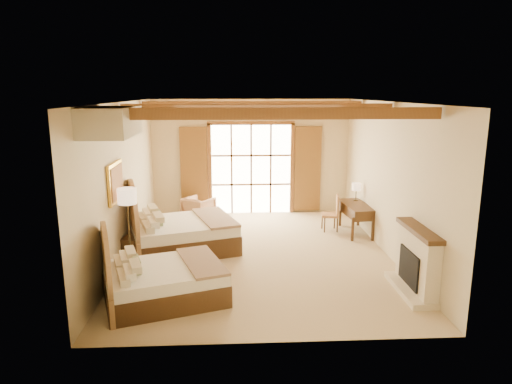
{
  "coord_description": "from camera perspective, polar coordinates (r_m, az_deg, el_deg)",
  "views": [
    {
      "loc": [
        -0.53,
        -9.2,
        3.42
      ],
      "look_at": [
        -0.04,
        0.2,
        1.32
      ],
      "focal_mm": 32.0,
      "sensor_mm": 36.0,
      "label": 1
    }
  ],
  "objects": [
    {
      "name": "wall_right",
      "position": [
        9.94,
        16.32,
        1.49
      ],
      "size": [
        0.0,
        7.0,
        7.0
      ],
      "primitive_type": "plane",
      "rotation": [
        1.57,
        0.0,
        -1.57
      ],
      "color": "beige",
      "rests_on": "ground"
    },
    {
      "name": "nightstand",
      "position": [
        9.59,
        -14.76,
        -7.02
      ],
      "size": [
        0.54,
        0.54,
        0.55
      ],
      "primitive_type": "cube",
      "rotation": [
        0.0,
        0.0,
        -0.2
      ],
      "color": "#462E1C",
      "rests_on": "floor"
    },
    {
      "name": "french_doors",
      "position": [
        12.84,
        -0.61,
        2.81
      ],
      "size": [
        3.95,
        0.08,
        2.6
      ],
      "color": "white",
      "rests_on": "ground"
    },
    {
      "name": "desk_chair",
      "position": [
        11.53,
        9.32,
        -3.42
      ],
      "size": [
        0.46,
        0.45,
        0.9
      ],
      "rotation": [
        0.0,
        0.0,
        -0.16
      ],
      "color": "#A37047",
      "rests_on": "floor"
    },
    {
      "name": "floor",
      "position": [
        9.83,
        0.27,
        -7.8
      ],
      "size": [
        7.0,
        7.0,
        0.0
      ],
      "primitive_type": "plane",
      "color": "#CCB287",
      "rests_on": "ground"
    },
    {
      "name": "desk_lamp",
      "position": [
        11.69,
        12.43,
        0.56
      ],
      "size": [
        0.22,
        0.22,
        0.44
      ],
      "color": "#39301D",
      "rests_on": "desk"
    },
    {
      "name": "desk",
      "position": [
        11.43,
        12.37,
        -3.15
      ],
      "size": [
        0.7,
        1.38,
        0.72
      ],
      "rotation": [
        0.0,
        0.0,
        0.1
      ],
      "color": "#462E1C",
      "rests_on": "floor"
    },
    {
      "name": "wall_back",
      "position": [
        12.84,
        -0.62,
        4.4
      ],
      "size": [
        5.5,
        0.0,
        5.5
      ],
      "primitive_type": "plane",
      "rotation": [
        1.57,
        0.0,
        0.0
      ],
      "color": "beige",
      "rests_on": "ground"
    },
    {
      "name": "wall_left",
      "position": [
        9.64,
        -16.27,
        1.16
      ],
      "size": [
        0.0,
        7.0,
        7.0
      ],
      "primitive_type": "plane",
      "rotation": [
        1.57,
        0.0,
        1.57
      ],
      "color": "beige",
      "rests_on": "ground"
    },
    {
      "name": "painting",
      "position": [
        8.89,
        -17.11,
        1.16
      ],
      "size": [
        0.06,
        0.95,
        0.75
      ],
      "color": "gold",
      "rests_on": "wall_left"
    },
    {
      "name": "armchair",
      "position": [
        12.31,
        -7.18,
        -2.12
      ],
      "size": [
        0.97,
        0.98,
        0.65
      ],
      "primitive_type": "imported",
      "rotation": [
        0.0,
        0.0,
        -3.74
      ],
      "color": "tan",
      "rests_on": "floor"
    },
    {
      "name": "floor_lamp",
      "position": [
        8.84,
        -15.8,
        -1.14
      ],
      "size": [
        0.35,
        0.35,
        1.65
      ],
      "color": "#39301D",
      "rests_on": "floor"
    },
    {
      "name": "canopy_valance",
      "position": [
        7.46,
        -17.72,
        8.36
      ],
      "size": [
        0.7,
        1.4,
        0.45
      ],
      "primitive_type": "cube",
      "color": "beige",
      "rests_on": "ceiling"
    },
    {
      "name": "bed_near",
      "position": [
        7.87,
        -12.42,
        -10.5
      ],
      "size": [
        2.33,
        1.96,
        1.25
      ],
      "rotation": [
        0.0,
        0.0,
        0.32
      ],
      "color": "#462E1C",
      "rests_on": "floor"
    },
    {
      "name": "fireplace",
      "position": [
        8.37,
        19.36,
        -8.51
      ],
      "size": [
        0.46,
        1.4,
        1.16
      ],
      "color": "beige",
      "rests_on": "ground"
    },
    {
      "name": "bed_far",
      "position": [
        10.09,
        -10.1,
        -4.86
      ],
      "size": [
        2.67,
        2.24,
        1.44
      ],
      "rotation": [
        0.0,
        0.0,
        0.32
      ],
      "color": "#462E1C",
      "rests_on": "floor"
    },
    {
      "name": "ceiling_beams",
      "position": [
        9.23,
        0.29,
        10.44
      ],
      "size": [
        5.39,
        4.6,
        0.18
      ],
      "primitive_type": null,
      "color": "brown",
      "rests_on": "ceiling"
    },
    {
      "name": "ottoman",
      "position": [
        11.89,
        -5.31,
        -3.34
      ],
      "size": [
        0.63,
        0.63,
        0.36
      ],
      "primitive_type": "cube",
      "rotation": [
        0.0,
        0.0,
        0.36
      ],
      "color": "#A06E51",
      "rests_on": "floor"
    },
    {
      "name": "ceiling",
      "position": [
        9.22,
        0.29,
        11.18
      ],
      "size": [
        7.0,
        7.0,
        0.0
      ],
      "primitive_type": "plane",
      "rotation": [
        3.14,
        0.0,
        0.0
      ],
      "color": "#B77A38",
      "rests_on": "ground"
    }
  ]
}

